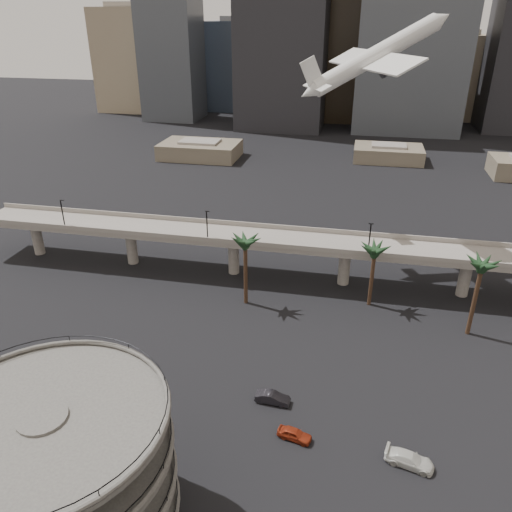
% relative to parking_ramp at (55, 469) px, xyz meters
% --- Properties ---
extents(parking_ramp, '(22.20, 22.20, 17.35)m').
position_rel_parking_ramp_xyz_m(parking_ramp, '(0.00, 0.00, 0.00)').
color(parking_ramp, '#4D4B48').
rests_on(parking_ramp, ground).
extents(overpass, '(130.00, 9.30, 14.70)m').
position_rel_parking_ramp_xyz_m(overpass, '(13.00, 59.00, -2.50)').
color(overpass, gray).
rests_on(overpass, ground).
extents(palm_trees, '(54.40, 18.40, 14.00)m').
position_rel_parking_ramp_xyz_m(palm_trees, '(34.48, 51.47, 1.46)').
color(palm_trees, '#412A1B').
rests_on(palm_trees, ground).
extents(low_buildings, '(135.00, 27.50, 6.80)m').
position_rel_parking_ramp_xyz_m(low_buildings, '(19.89, 146.30, -6.97)').
color(low_buildings, '#64594A').
rests_on(low_buildings, ground).
extents(skyline, '(269.00, 86.00, 112.50)m').
position_rel_parking_ramp_xyz_m(skyline, '(28.11, 221.09, 31.26)').
color(skyline, '#7F6C57').
rests_on(skyline, ground).
extents(airborne_jet, '(28.61, 27.56, 16.79)m').
position_rel_parking_ramp_xyz_m(airborne_jet, '(26.18, 74.95, 30.45)').
color(airborne_jet, silver).
rests_on(airborne_jet, ground).
extents(car_a, '(4.59, 2.63, 1.47)m').
position_rel_parking_ramp_xyz_m(car_a, '(20.12, 17.62, -9.10)').
color(car_a, '#9B2E16').
rests_on(car_a, ground).
extents(car_b, '(4.84, 1.92, 1.57)m').
position_rel_parking_ramp_xyz_m(car_b, '(16.33, 23.42, -9.05)').
color(car_b, black).
rests_on(car_b, ground).
extents(car_c, '(6.02, 3.54, 1.64)m').
position_rel_parking_ramp_xyz_m(car_c, '(33.79, 16.41, -9.02)').
color(car_c, silver).
rests_on(car_c, ground).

